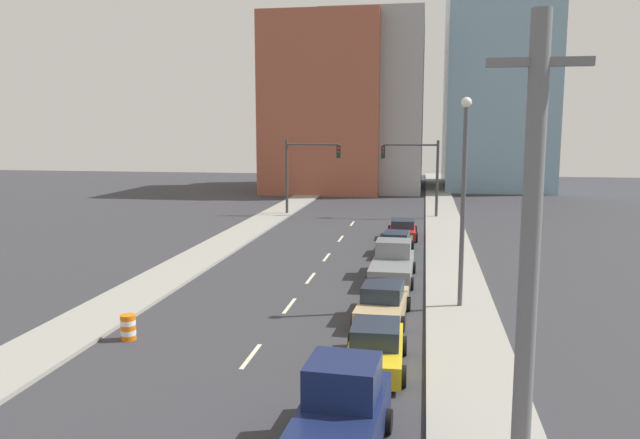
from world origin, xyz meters
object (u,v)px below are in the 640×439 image
Objects in this scene: sedan_tan at (383,303)px; pickup_truck_navy at (337,425)px; utility_pole_right_near at (527,306)px; pickup_truck_gray at (392,264)px; street_lamp at (464,190)px; traffic_barrel at (128,327)px; sedan_green at (396,244)px; traffic_signal_left at (302,166)px; traffic_signal_right at (421,167)px; sedan_yellow at (375,348)px; sedan_red at (402,230)px.

pickup_truck_navy is at bearing -88.61° from sedan_tan.
pickup_truck_gray is at bearing 98.50° from utility_pole_right_near.
pickup_truck_navy reaches higher than pickup_truck_gray.
utility_pole_right_near is 15.55m from sedan_tan.
utility_pole_right_near reaches higher than street_lamp.
traffic_barrel is 0.16× the size of pickup_truck_navy.
pickup_truck_navy is 1.22× the size of sedan_green.
traffic_signal_left is at bearing 112.79° from pickup_truck_gray.
traffic_signal_right is 0.70× the size of utility_pole_right_near.
sedan_yellow is at bearing -75.07° from traffic_signal_left.
sedan_green is (-1.38, -16.28, -3.77)m from traffic_signal_right.
sedan_tan is (9.28, -29.96, -3.71)m from traffic_signal_left.
sedan_tan is at bearing 89.92° from sedan_yellow.
sedan_red is (0.00, 24.54, -0.05)m from sedan_yellow.
traffic_barrel is 0.21× the size of sedan_yellow.
pickup_truck_navy is (-1.61, -41.17, -3.51)m from traffic_signal_right.
sedan_tan is (-0.12, 5.32, -0.00)m from sedan_yellow.
traffic_signal_right is 7.09× the size of traffic_barrel.
sedan_yellow is (-3.10, -7.39, -4.52)m from street_lamp.
traffic_barrel is at bearing -129.14° from pickup_truck_gray.
sedan_green is at bearing 92.69° from pickup_truck_navy.
utility_pole_right_near is 22.17m from pickup_truck_gray.
sedan_yellow is 0.95× the size of sedan_tan.
street_lamp reaches higher than traffic_barrel.
utility_pole_right_near is 16.67m from street_lamp.
pickup_truck_gray reaches higher than sedan_yellow.
utility_pole_right_near is at bearing -74.27° from traffic_signal_left.
sedan_tan is (-3.27, 14.60, -4.24)m from utility_pole_right_near.
sedan_tan is 0.81× the size of pickup_truck_gray.
sedan_tan is at bearing -89.64° from pickup_truck_gray.
pickup_truck_navy is (8.97, -41.17, -3.51)m from traffic_signal_left.
pickup_truck_navy is (8.84, -7.15, 0.41)m from traffic_barrel.
sedan_yellow reaches higher than sedan_green.
traffic_signal_right is 1.39× the size of sedan_green.
traffic_barrel is 19.91m from sedan_green.
utility_pole_right_near is 1.66× the size of pickup_truck_gray.
traffic_barrel is 0.20× the size of sedan_green.
pickup_truck_navy is 30.43m from sedan_red.
sedan_green is (-0.08, 13.67, -0.06)m from sedan_tan.
traffic_barrel is at bearing -113.61° from sedan_red.
traffic_barrel is at bearing -89.77° from traffic_signal_left.
sedan_yellow is at bearing 89.03° from pickup_truck_navy.
utility_pole_right_near is at bearing -40.28° from pickup_truck_navy.
traffic_barrel is 11.38m from pickup_truck_navy.
street_lamp is 7.31m from pickup_truck_gray.
pickup_truck_navy is at bearing -92.23° from traffic_signal_right.
traffic_barrel is 0.21× the size of sedan_red.
street_lamp is at bearing 35.68° from sedan_tan.
pickup_truck_gray is at bearing 123.06° from street_lamp.
utility_pole_right_near reaches higher than sedan_tan.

